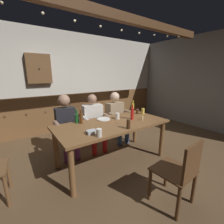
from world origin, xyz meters
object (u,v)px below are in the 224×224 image
(condiment_caddy, at_px, (91,132))
(bottle_2, at_px, (81,118))
(person_2, at_px, (117,115))
(pint_glass_0, at_px, (99,133))
(bottle_3, at_px, (132,114))
(wall_dart_cabinet, at_px, (39,69))
(chair_empty_near_left, at_px, (80,119))
(bottle_0, at_px, (133,108))
(person_0, at_px, (67,123))
(pint_glass_1, at_px, (128,124))
(chair_empty_near_right, at_px, (180,172))
(bottle_1, at_px, (77,118))
(plate_0, at_px, (104,119))
(dining_table, at_px, (113,128))
(pint_glass_4, at_px, (143,111))
(pint_glass_2, at_px, (137,111))
(pint_glass_3, at_px, (117,116))
(table_candle, at_px, (142,118))
(person_1, at_px, (94,120))

(condiment_caddy, relative_size, bottle_2, 0.57)
(person_2, height_order, bottle_2, person_2)
(person_2, distance_m, condiment_caddy, 1.46)
(pint_glass_0, bearing_deg, bottle_3, 20.78)
(bottle_3, xyz_separation_m, wall_dart_cabinet, (-1.16, 2.13, 0.84))
(chair_empty_near_left, distance_m, bottle_0, 1.40)
(person_0, bearing_deg, condiment_caddy, 97.73)
(person_2, height_order, bottle_0, person_2)
(pint_glass_1, bearing_deg, bottle_0, 43.99)
(chair_empty_near_right, distance_m, bottle_1, 1.76)
(plate_0, distance_m, bottle_2, 0.45)
(dining_table, xyz_separation_m, plate_0, (-0.02, 0.27, 0.10))
(pint_glass_0, relative_size, pint_glass_4, 0.93)
(bottle_0, bearing_deg, pint_glass_2, -66.29)
(bottle_2, height_order, pint_glass_0, bottle_2)
(pint_glass_4, bearing_deg, condiment_caddy, -165.71)
(person_0, xyz_separation_m, pint_glass_2, (1.40, -0.48, 0.13))
(plate_0, distance_m, pint_glass_3, 0.27)
(bottle_1, bearing_deg, bottle_3, -22.77)
(bottle_3, bearing_deg, condiment_caddy, -168.88)
(chair_empty_near_right, relative_size, pint_glass_1, 5.84)
(chair_empty_near_right, xyz_separation_m, bottle_1, (-0.61, 1.61, 0.37))
(pint_glass_1, bearing_deg, pint_glass_0, -179.29)
(pint_glass_0, xyz_separation_m, pint_glass_3, (0.70, 0.52, 0.00))
(dining_table, xyz_separation_m, table_candle, (0.54, -0.18, 0.14))
(person_0, height_order, person_1, person_0)
(person_1, distance_m, chair_empty_near_right, 1.94)
(bottle_0, relative_size, bottle_3, 1.02)
(bottle_1, bearing_deg, chair_empty_near_right, -69.19)
(person_0, xyz_separation_m, chair_empty_near_right, (0.70, -1.94, -0.20))
(chair_empty_near_right, distance_m, table_candle, 1.20)
(wall_dart_cabinet, bearing_deg, plate_0, -68.64)
(bottle_2, xyz_separation_m, pint_glass_3, (0.67, -0.15, -0.04))
(bottle_0, distance_m, bottle_3, 0.48)
(table_candle, bearing_deg, bottle_0, 66.53)
(pint_glass_1, bearing_deg, pint_glass_2, 37.68)
(dining_table, height_order, person_1, person_1)
(pint_glass_2, xyz_separation_m, wall_dart_cabinet, (-1.54, 1.88, 0.91))
(table_candle, height_order, bottle_1, bottle_1)
(plate_0, bearing_deg, bottle_1, 169.32)
(pint_glass_4, bearing_deg, person_1, 149.24)
(chair_empty_near_left, height_order, table_candle, chair_empty_near_left)
(chair_empty_near_right, bearing_deg, wall_dart_cabinet, 99.44)
(person_1, distance_m, bottle_1, 0.63)
(person_1, height_order, plate_0, person_1)
(person_2, xyz_separation_m, bottle_3, (-0.17, -0.73, 0.21))
(wall_dart_cabinet, bearing_deg, pint_glass_2, -50.74)
(dining_table, bearing_deg, chair_empty_near_right, -85.40)
(table_candle, bearing_deg, dining_table, 161.21)
(person_2, height_order, pint_glass_0, person_2)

